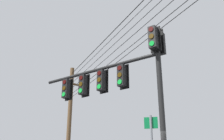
% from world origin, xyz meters
% --- Properties ---
extents(signal_mast_assembly, '(4.62, 4.89, 6.47)m').
position_xyz_m(signal_mast_assembly, '(1.00, -0.65, 4.69)').
color(signal_mast_assembly, black).
rests_on(signal_mast_assembly, ground).
extents(utility_pole_wooden, '(1.45, 0.98, 8.85)m').
position_xyz_m(utility_pole_wooden, '(2.64, -10.56, 4.51)').
color(utility_pole_wooden, brown).
rests_on(utility_pole_wooden, ground).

